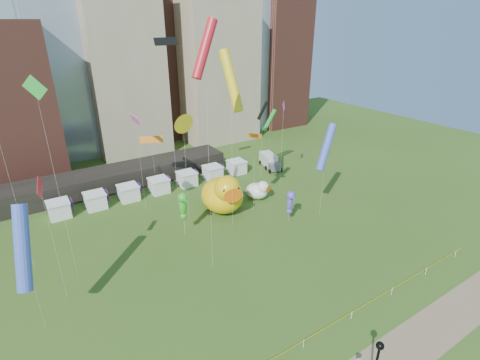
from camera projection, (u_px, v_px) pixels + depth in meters
ground at (303, 347)px, 31.14m from camera, size 160.00×160.00×0.00m
skyline at (108, 45)px, 70.42m from camera, size 101.00×23.00×68.00m
pavilion at (117, 177)px, 60.75m from camera, size 38.00×6.00×3.20m
vendor_tents at (159, 186)px, 58.83m from camera, size 33.24×2.80×2.40m
caution_tape at (304, 341)px, 30.86m from camera, size 50.00×0.06×0.90m
big_duck at (223, 194)px, 51.94m from camera, size 7.14×8.78×6.38m
small_duck at (258, 190)px, 56.50m from camera, size 4.11×4.56×3.18m
seahorse_green at (183, 204)px, 45.61m from camera, size 1.30×1.63×6.15m
seahorse_purple at (290, 201)px, 49.36m from camera, size 1.36×1.59×4.63m
box_truck at (269, 161)px, 68.76m from camera, size 3.53×6.21×2.49m
kite_0 at (205, 49)px, 31.74m from camera, size 3.18×1.65×26.14m
kite_1 at (135, 120)px, 48.22m from camera, size 0.54×3.80×14.28m
kite_2 at (263, 111)px, 59.09m from camera, size 1.55×1.82×13.87m
kite_3 at (270, 120)px, 61.20m from camera, size 2.22×1.95×12.25m
kite_4 at (231, 81)px, 41.68m from camera, size 1.40×4.18×22.93m
kite_5 at (326, 147)px, 47.72m from camera, size 3.76×2.06×13.56m
kite_6 at (254, 137)px, 48.72m from camera, size 1.53×1.88×11.89m
kite_7 at (283, 110)px, 55.49m from camera, size 0.87×1.55×14.57m
kite_8 at (40, 190)px, 31.91m from camera, size 0.77×2.03×13.41m
kite_10 at (166, 43)px, 46.01m from camera, size 3.17×0.65×23.86m
kite_11 at (37, 96)px, 31.41m from camera, size 1.83×1.27×21.62m
kite_12 at (183, 124)px, 45.36m from camera, size 2.29×1.24×15.12m
kite_13 at (22, 248)px, 29.68m from camera, size 2.68×4.29×12.24m
kite_14 at (151, 140)px, 53.11m from camera, size 3.24×1.74×10.27m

